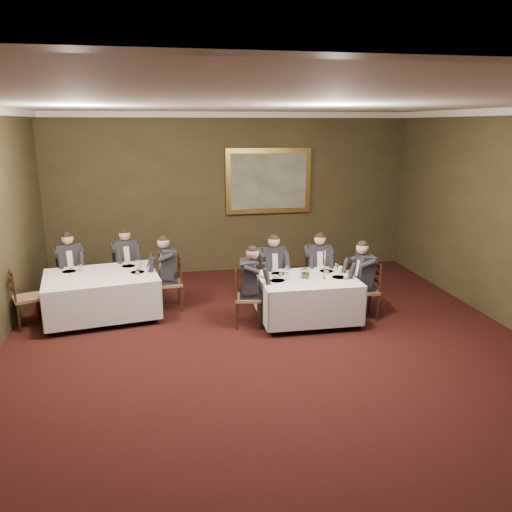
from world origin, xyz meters
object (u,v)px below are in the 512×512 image
object	(u,v)px
diner_main_backleft	(272,279)
table_second	(102,292)
chair_sec_endright	(171,294)
diner_sec_endright	(170,282)
chair_main_endleft	(247,309)
painting	(268,181)
chair_sec_backleft	(72,288)
centerpiece	(306,271)
diner_sec_backright	(126,271)
candlestick	(324,268)
diner_main_backright	(318,277)
table_main	(307,296)
chair_main_backright	(317,288)
chair_sec_endleft	(28,310)
diner_sec_backleft	(71,276)
diner_main_endleft	(248,296)
chair_sec_backright	(127,282)
chair_main_endright	(364,301)
chair_main_backleft	(272,291)
diner_main_endright	(365,289)

from	to	relation	value
diner_main_backleft	table_second	bearing A→B (deg)	-9.06
chair_sec_endright	diner_sec_endright	bearing A→B (deg)	90.00
chair_main_endleft	painting	xyz separation A→B (m)	(1.03, 3.24, 1.74)
chair_sec_backleft	centerpiece	xyz separation A→B (m)	(4.04, -1.69, 0.60)
diner_sec_backright	candlestick	size ratio (longest dim) A/B	2.74
diner_main_backright	table_second	bearing A→B (deg)	6.92
table_main	chair_main_backright	bearing A→B (deg)	62.14
chair_main_endleft	chair_sec_endleft	bearing A→B (deg)	-91.16
chair_main_endleft	diner_sec_backleft	distance (m)	3.49
diner_main_endleft	diner_sec_endright	distance (m)	1.61
table_main	chair_sec_endleft	size ratio (longest dim) A/B	1.63
diner_sec_backright	table_main	bearing A→B (deg)	131.68
diner_main_endleft	chair_sec_backright	distance (m)	2.79
diner_sec_backright	chair_sec_endleft	distance (m)	1.95
chair_main_backright	chair_main_endright	xyz separation A→B (m)	(0.59, -0.84, 0.00)
table_main	diner_main_endleft	distance (m)	1.02
diner_sec_endright	diner_main_backright	bearing A→B (deg)	-98.60
chair_main_backleft	diner_sec_endright	bearing A→B (deg)	-14.59
diner_sec_endright	table_main	bearing A→B (deg)	-118.60
table_main	diner_main_endright	bearing A→B (deg)	-0.21
table_second	chair_sec_endleft	xyz separation A→B (m)	(-1.17, -0.19, -0.17)
table_second	diner_main_backright	size ratio (longest dim) A/B	1.54
table_second	diner_main_backright	world-z (taller)	diner_main_backright
chair_main_endleft	candlestick	world-z (taller)	candlestick
diner_main_backright	chair_main_endleft	xyz separation A→B (m)	(-1.46, -0.81, -0.23)
table_main	diner_main_backleft	xyz separation A→B (m)	(-0.43, 0.82, 0.06)
chair_sec_backleft	chair_main_endright	bearing A→B (deg)	143.94
chair_main_backleft	chair_sec_endright	distance (m)	1.83
diner_main_backright	candlestick	xyz separation A→B (m)	(-0.18, -0.90, 0.43)
table_main	diner_sec_backright	bearing A→B (deg)	149.12
chair_sec_backright	diner_sec_endright	size ratio (longest dim) A/B	0.74
diner_main_backleft	chair_sec_endright	size ratio (longest dim) A/B	1.35
chair_main_backleft	diner_sec_backright	size ratio (longest dim) A/B	0.74
diner_main_endright	diner_sec_backleft	world-z (taller)	same
chair_main_endright	diner_main_endright	size ratio (longest dim) A/B	0.74
table_main	chair_main_endright	distance (m)	1.04
chair_sec_backleft	centerpiece	distance (m)	4.42
chair_main_endright	chair_sec_endleft	bearing A→B (deg)	85.63
chair_main_backleft	chair_main_backright	distance (m)	0.87
diner_main_backright	chair_sec_endleft	distance (m)	5.04
chair_sec_endleft	painting	distance (m)	5.57
chair_main_backleft	diner_sec_endright	distance (m)	1.85
chair_main_backleft	diner_main_endleft	xyz separation A→B (m)	(-0.58, -0.83, 0.23)
candlestick	chair_sec_endleft	bearing A→B (deg)	171.72
chair_main_endleft	chair_main_endright	bearing A→B (deg)	98.49
diner_main_backleft	diner_sec_endright	xyz separation A→B (m)	(-1.83, 0.19, 0.00)
diner_main_endleft	chair_main_backright	bearing A→B (deg)	128.40
chair_main_backleft	diner_sec_backright	xyz separation A→B (m)	(-2.65, 1.01, 0.23)
diner_main_endright	diner_sec_backright	size ratio (longest dim) A/B	1.00
diner_main_backright	chair_main_endleft	world-z (taller)	diner_main_backright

